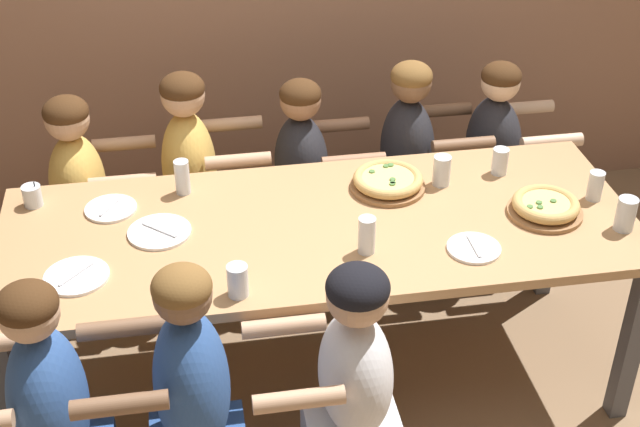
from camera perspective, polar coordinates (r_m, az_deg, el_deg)
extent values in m
plane|color=#896B4C|center=(3.88, 0.00, -10.32)|extent=(18.00, 18.00, 0.00)
cube|color=tan|center=(3.40, 0.00, -0.99)|extent=(2.42, 0.94, 0.04)
cube|color=#4C4C51|center=(3.37, -18.91, -12.18)|extent=(0.07, 0.07, 0.74)
cube|color=#4C4C51|center=(3.67, 19.29, -7.82)|extent=(0.07, 0.07, 0.74)
cube|color=#4C4C51|center=(3.98, -17.62, -3.89)|extent=(0.07, 0.07, 0.74)
cube|color=#4C4C51|center=(4.24, 14.55, -0.80)|extent=(0.07, 0.07, 0.74)
cylinder|color=#996B42|center=(3.55, 14.18, 0.09)|extent=(0.29, 0.29, 0.02)
torus|color=tan|center=(3.53, 14.26, 0.58)|extent=(0.26, 0.26, 0.04)
cylinder|color=#E5C675|center=(3.54, 14.24, 0.48)|extent=(0.21, 0.21, 0.04)
cylinder|color=#4C7A3D|center=(3.53, 14.71, 0.79)|extent=(0.02, 0.02, 0.01)
cylinder|color=#4C7A3D|center=(3.48, 13.91, 0.40)|extent=(0.02, 0.02, 0.01)
cylinder|color=#4C7A3D|center=(3.47, 13.28, 0.43)|extent=(0.02, 0.02, 0.01)
cylinder|color=#4C7A3D|center=(3.51, 13.84, 0.69)|extent=(0.02, 0.02, 0.01)
cylinder|color=#996B42|center=(3.61, 4.35, 1.74)|extent=(0.30, 0.30, 0.02)
torus|color=tan|center=(3.60, 4.37, 2.21)|extent=(0.28, 0.28, 0.04)
cylinder|color=#E5C675|center=(3.60, 4.36, 2.11)|extent=(0.23, 0.23, 0.04)
cylinder|color=#4C7A3D|center=(3.55, 4.68, 2.00)|extent=(0.02, 0.02, 0.01)
cylinder|color=#4C7A3D|center=(3.66, 4.24, 3.06)|extent=(0.02, 0.02, 0.01)
cylinder|color=#4C7A3D|center=(3.57, 4.67, 2.20)|extent=(0.02, 0.02, 0.01)
cylinder|color=#4C7A3D|center=(3.54, 4.66, 1.91)|extent=(0.02, 0.02, 0.01)
cylinder|color=#4C7A3D|center=(3.67, 4.55, 3.12)|extent=(0.02, 0.02, 0.01)
cylinder|color=#4C7A3D|center=(3.62, 3.34, 2.71)|extent=(0.02, 0.02, 0.01)
cylinder|color=white|center=(3.56, -13.24, 0.30)|extent=(0.20, 0.20, 0.01)
cube|color=#B7B7BC|center=(3.56, -13.26, 0.42)|extent=(0.09, 0.13, 0.01)
cylinder|color=white|center=(3.30, 9.81, -2.21)|extent=(0.20, 0.20, 0.01)
cube|color=#B7B7BC|center=(3.29, 9.83, -2.08)|extent=(0.01, 0.14, 0.01)
cylinder|color=white|center=(3.39, -10.24, -1.17)|extent=(0.24, 0.24, 0.01)
cube|color=#B7B7BC|center=(3.38, -10.25, -1.04)|extent=(0.13, 0.12, 0.01)
cylinder|color=white|center=(3.23, -15.32, -3.89)|extent=(0.23, 0.23, 0.01)
cube|color=#B7B7BC|center=(3.22, -15.34, -3.76)|extent=(0.12, 0.13, 0.01)
cylinder|color=silver|center=(3.66, -17.94, 1.09)|extent=(0.07, 0.07, 0.09)
cylinder|color=#1EA8DB|center=(3.66, -17.91, 0.93)|extent=(0.07, 0.07, 0.06)
cylinder|color=black|center=(3.65, -17.71, 1.25)|extent=(0.00, 0.01, 0.11)
cylinder|color=silver|center=(3.20, 3.01, -1.39)|extent=(0.06, 0.06, 0.14)
cylinder|color=black|center=(3.22, 3.00, -1.84)|extent=(0.06, 0.06, 0.08)
cylinder|color=silver|center=(3.59, -8.81, 2.32)|extent=(0.06, 0.06, 0.14)
cylinder|color=black|center=(3.60, -8.77, 1.90)|extent=(0.05, 0.05, 0.08)
cylinder|color=silver|center=(3.52, 18.99, -0.04)|extent=(0.07, 0.07, 0.13)
cylinder|color=silver|center=(3.53, 18.93, -0.32)|extent=(0.07, 0.07, 0.09)
cylinder|color=silver|center=(3.76, 11.45, 3.30)|extent=(0.07, 0.07, 0.11)
cylinder|color=silver|center=(3.77, 11.42, 3.11)|extent=(0.06, 0.06, 0.08)
cylinder|color=silver|center=(3.02, -5.29, -4.30)|extent=(0.07, 0.07, 0.12)
cylinder|color=black|center=(3.04, -5.26, -4.72)|extent=(0.06, 0.06, 0.06)
cylinder|color=silver|center=(3.64, 7.80, 2.74)|extent=(0.07, 0.07, 0.13)
cylinder|color=silver|center=(3.65, 7.77, 2.37)|extent=(0.06, 0.06, 0.07)
cylinder|color=silver|center=(3.68, 17.19, 1.74)|extent=(0.06, 0.06, 0.12)
cube|color=#232328|center=(4.36, 5.27, -1.27)|extent=(0.32, 0.34, 0.43)
ellipsoid|color=#232328|center=(4.11, 5.60, 4.08)|extent=(0.24, 0.36, 0.50)
sphere|color=brown|center=(3.96, 5.86, 8.34)|extent=(0.18, 0.18, 0.18)
ellipsoid|color=brown|center=(3.95, 5.89, 8.76)|extent=(0.19, 0.19, 0.13)
cylinder|color=brown|center=(4.26, 7.80, 6.56)|extent=(0.28, 0.06, 0.06)
cylinder|color=brown|center=(3.98, 9.17, 4.36)|extent=(0.28, 0.06, 0.06)
ellipsoid|color=silver|center=(2.94, 2.21, -10.19)|extent=(0.24, 0.36, 0.45)
sphere|color=tan|center=(2.73, 2.35, -5.32)|extent=(0.20, 0.20, 0.20)
ellipsoid|color=black|center=(2.71, 2.36, -4.75)|extent=(0.20, 0.20, 0.14)
cylinder|color=tan|center=(2.73, -1.36, -11.82)|extent=(0.28, 0.06, 0.06)
cylinder|color=tan|center=(2.98, -2.34, -7.22)|extent=(0.28, 0.06, 0.06)
cube|color=#232328|center=(4.47, 10.41, -0.75)|extent=(0.32, 0.34, 0.43)
ellipsoid|color=#232328|center=(4.24, 11.01, 4.32)|extent=(0.24, 0.36, 0.47)
sphere|color=beige|center=(4.09, 11.49, 8.25)|extent=(0.18, 0.18, 0.18)
ellipsoid|color=#422814|center=(4.08, 11.54, 8.64)|extent=(0.18, 0.18, 0.12)
cylinder|color=beige|center=(4.41, 12.96, 6.61)|extent=(0.28, 0.06, 0.06)
cylinder|color=beige|center=(4.13, 14.61, 4.48)|extent=(0.28, 0.06, 0.06)
cube|color=gold|center=(4.27, -14.39, -3.11)|extent=(0.32, 0.34, 0.43)
ellipsoid|color=gold|center=(4.03, -15.24, 1.91)|extent=(0.24, 0.36, 0.45)
sphere|color=tan|center=(3.89, -15.91, 5.85)|extent=(0.19, 0.19, 0.19)
ellipsoid|color=#422814|center=(3.87, -15.98, 6.29)|extent=(0.19, 0.19, 0.13)
cylinder|color=tan|center=(4.12, -12.43, 4.39)|extent=(0.28, 0.06, 0.06)
cylinder|color=tan|center=(3.82, -12.51, 1.96)|extent=(0.28, 0.06, 0.06)
ellipsoid|color=#2D5193|center=(2.91, -16.96, -11.38)|extent=(0.24, 0.36, 0.53)
sphere|color=tan|center=(2.69, -18.15, -6.06)|extent=(0.18, 0.18, 0.18)
ellipsoid|color=#422814|center=(2.67, -18.27, -5.54)|extent=(0.18, 0.18, 0.12)
ellipsoid|color=#2D5193|center=(2.87, -8.20, -10.69)|extent=(0.24, 0.36, 0.53)
sphere|color=brown|center=(2.64, -8.80, -5.19)|extent=(0.18, 0.18, 0.18)
ellipsoid|color=brown|center=(2.62, -8.85, -4.66)|extent=(0.18, 0.18, 0.12)
cylinder|color=brown|center=(2.68, -12.69, -11.86)|extent=(0.28, 0.06, 0.06)
cylinder|color=brown|center=(2.94, -12.57, -7.18)|extent=(0.28, 0.06, 0.06)
cube|color=gold|center=(4.24, -7.86, -2.53)|extent=(0.32, 0.34, 0.43)
ellipsoid|color=gold|center=(3.99, -8.37, 2.99)|extent=(0.24, 0.36, 0.52)
sphere|color=tan|center=(3.83, -8.78, 7.50)|extent=(0.19, 0.19, 0.19)
ellipsoid|color=#422814|center=(3.81, -8.83, 7.95)|extent=(0.19, 0.19, 0.13)
cylinder|color=tan|center=(4.09, -5.70, 5.71)|extent=(0.28, 0.06, 0.06)
cylinder|color=tan|center=(3.79, -5.27, 3.37)|extent=(0.28, 0.06, 0.06)
cube|color=#232328|center=(4.27, -1.14, -1.89)|extent=(0.32, 0.34, 0.43)
ellipsoid|color=#232328|center=(4.03, -1.21, 3.25)|extent=(0.24, 0.36, 0.46)
sphere|color=#9E7051|center=(3.89, -1.26, 7.26)|extent=(0.18, 0.18, 0.18)
ellipsoid|color=#422814|center=(3.87, -1.27, 7.67)|extent=(0.18, 0.18, 0.13)
cylinder|color=#9E7051|center=(4.17, 1.24, 5.68)|extent=(0.28, 0.06, 0.06)
cylinder|color=#9E7051|center=(3.87, 2.17, 3.37)|extent=(0.28, 0.06, 0.06)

